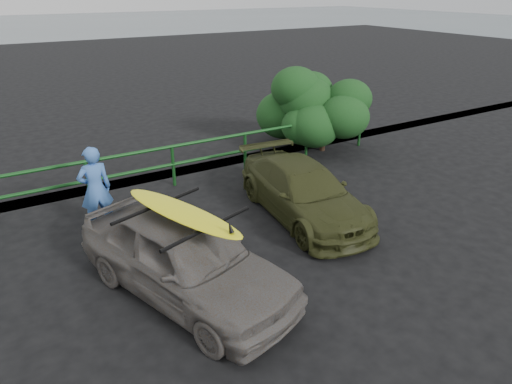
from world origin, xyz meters
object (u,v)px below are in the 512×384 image
sedan (185,256)px  olive_vehicle (303,191)px  man (95,189)px  surfboard (181,212)px  guardrail (133,173)px

sedan → olive_vehicle: sedan is taller
sedan → man: man is taller
sedan → olive_vehicle: (3.18, 1.25, -0.12)m
sedan → man: size_ratio=2.28×
sedan → olive_vehicle: 3.42m
surfboard → olive_vehicle: bearing=3.0°
guardrail → surfboard: surfboard is taller
olive_vehicle → surfboard: bearing=-152.6°
man → olive_vehicle: bearing=155.6°
guardrail → sedan: 4.18m
man → surfboard: (0.67, -2.86, 0.57)m
guardrail → surfboard: bearing=-95.8°
guardrail → man: man is taller
olive_vehicle → surfboard: surfboard is taller
olive_vehicle → surfboard: 3.53m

